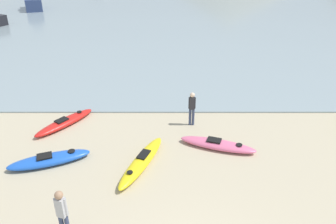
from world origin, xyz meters
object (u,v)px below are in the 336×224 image
at_px(person_near_foreground, 62,212).
at_px(person_near_waterline, 192,107).
at_px(kayak_on_sand_4, 65,122).
at_px(kayak_on_sand_3, 49,160).
at_px(moored_boat_4, 33,3).
at_px(kayak_on_sand_1, 142,161).
at_px(kayak_on_sand_0, 218,144).

distance_m(person_near_foreground, person_near_waterline, 7.25).
xyz_separation_m(kayak_on_sand_4, person_near_waterline, (5.50, 0.06, 0.72)).
bearing_deg(person_near_foreground, person_near_waterline, 59.04).
xyz_separation_m(kayak_on_sand_3, kayak_on_sand_4, (-0.24, 2.81, -0.02)).
bearing_deg(person_near_waterline, kayak_on_sand_3, -151.39).
distance_m(kayak_on_sand_4, person_near_foreground, 6.45).
bearing_deg(kayak_on_sand_3, person_near_foreground, -65.49).
relative_size(person_near_waterline, moored_boat_4, 0.33).
bearing_deg(kayak_on_sand_1, kayak_on_sand_4, 140.84).
bearing_deg(kayak_on_sand_0, kayak_on_sand_3, -170.56).
xyz_separation_m(kayak_on_sand_0, kayak_on_sand_3, (-6.15, -1.02, 0.02)).
height_order(kayak_on_sand_3, person_near_waterline, person_near_waterline).
height_order(kayak_on_sand_1, person_near_waterline, person_near_waterline).
height_order(kayak_on_sand_3, person_near_foreground, person_near_foreground).
distance_m(kayak_on_sand_3, person_near_foreground, 3.76).
relative_size(kayak_on_sand_1, moored_boat_4, 0.71).
relative_size(kayak_on_sand_0, moored_boat_4, 0.64).
relative_size(person_near_foreground, moored_boat_4, 0.34).
bearing_deg(kayak_on_sand_4, kayak_on_sand_1, -39.16).
bearing_deg(person_near_waterline, kayak_on_sand_4, -179.35).
relative_size(kayak_on_sand_0, kayak_on_sand_4, 1.06).
distance_m(person_near_waterline, moored_boat_4, 33.20).
height_order(person_near_foreground, moored_boat_4, moored_boat_4).
xyz_separation_m(kayak_on_sand_4, person_near_foreground, (1.77, -6.16, 0.76)).
distance_m(kayak_on_sand_4, person_near_waterline, 5.55).
bearing_deg(kayak_on_sand_3, kayak_on_sand_0, 9.44).
bearing_deg(kayak_on_sand_0, moored_boat_4, 120.86).
bearing_deg(person_near_foreground, kayak_on_sand_0, 43.41).
bearing_deg(kayak_on_sand_4, kayak_on_sand_0, -15.59).
relative_size(kayak_on_sand_0, kayak_on_sand_1, 0.90).
relative_size(kayak_on_sand_3, person_near_waterline, 1.92).
xyz_separation_m(kayak_on_sand_0, kayak_on_sand_1, (-2.84, -1.11, 0.01)).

